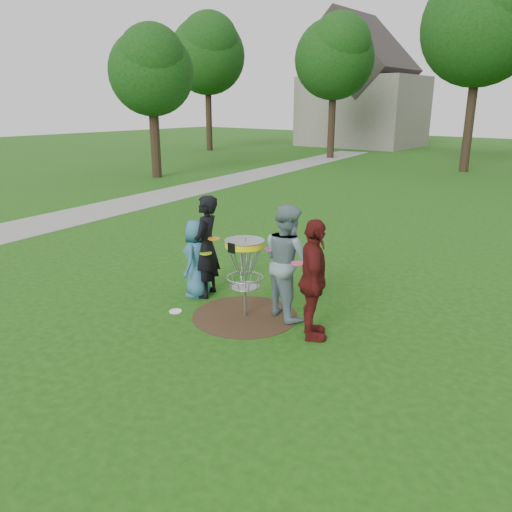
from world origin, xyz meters
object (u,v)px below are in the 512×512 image
Objects in this scene: player_grey at (287,261)px; disc_golf_basket at (245,259)px; player_black at (206,247)px; player_blue at (197,258)px; player_maroon at (313,280)px.

player_grey reaches higher than disc_golf_basket.
disc_golf_basket is (1.17, -0.29, 0.07)m from player_black.
player_black is at bearing 27.64° from player_grey.
player_maroon is (2.63, -0.15, 0.21)m from player_blue.
player_blue is 1.88m from player_grey.
player_black reaches higher than disc_golf_basket.
player_grey is 1.40× the size of disc_golf_basket.
disc_golf_basket is at bearing 55.08° from player_maroon.
player_black is 1.71m from player_grey.
player_black reaches higher than player_blue.
player_grey is at bearing 78.31° from player_blue.
player_black reaches higher than player_maroon.
player_grey reaches higher than player_black.
player_blue is 2.65m from player_maroon.
player_black is 1.02× the size of player_maroon.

